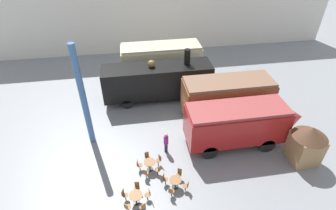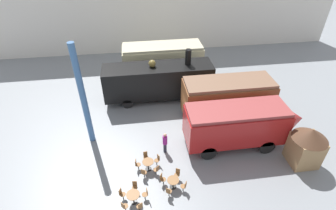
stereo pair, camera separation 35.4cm
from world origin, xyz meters
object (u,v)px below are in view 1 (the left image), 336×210
at_px(cafe_table_mid, 175,182).
at_px(cafe_chair_0, 148,194).
at_px(cafe_table_near, 136,197).
at_px(passenger_coach_vintage, 161,58).
at_px(steam_locomotive, 158,80).
at_px(passenger_coach_wooden, 227,97).
at_px(cafe_table_far, 150,164).
at_px(ticket_kiosk, 307,142).
at_px(visitor_person, 166,142).
at_px(streamlined_locomotive, 244,122).

height_order(cafe_table_mid, cafe_chair_0, cafe_chair_0).
height_order(cafe_table_near, cafe_table_mid, cafe_table_near).
bearing_deg(cafe_chair_0, cafe_table_mid, -170.77).
xyz_separation_m(passenger_coach_vintage, cafe_table_mid, (-1.06, -14.08, -1.73)).
height_order(steam_locomotive, cafe_table_near, steam_locomotive).
xyz_separation_m(passenger_coach_wooden, cafe_chair_0, (-7.23, -7.06, -1.62)).
distance_m(passenger_coach_vintage, cafe_chair_0, 15.06).
bearing_deg(cafe_table_far, passenger_coach_vintage, 78.51).
height_order(cafe_table_mid, ticket_kiosk, ticket_kiosk).
xyz_separation_m(cafe_table_near, visitor_person, (2.43, 3.93, 0.39)).
bearing_deg(passenger_coach_wooden, streamlined_locomotive, -86.59).
distance_m(streamlined_locomotive, cafe_table_near, 9.23).
bearing_deg(passenger_coach_vintage, cafe_table_near, -103.65).
bearing_deg(streamlined_locomotive, visitor_person, -179.23).
bearing_deg(cafe_table_far, cafe_table_mid, -49.31).
distance_m(passenger_coach_wooden, cafe_chair_0, 10.24).
height_order(streamlined_locomotive, ticket_kiosk, streamlined_locomotive).
distance_m(passenger_coach_vintage, cafe_table_mid, 14.23).
height_order(cafe_chair_0, visitor_person, visitor_person).
bearing_deg(cafe_table_mid, streamlined_locomotive, 30.03).
relative_size(cafe_table_mid, cafe_table_far, 0.99).
distance_m(cafe_table_near, cafe_table_mid, 2.64).
height_order(passenger_coach_vintage, passenger_coach_wooden, passenger_coach_vintage).
xyz_separation_m(passenger_coach_wooden, cafe_table_mid, (-5.46, -6.46, -1.60)).
xyz_separation_m(cafe_table_near, cafe_chair_0, (0.77, 0.13, -0.07)).
bearing_deg(streamlined_locomotive, ticket_kiosk, -33.11).
bearing_deg(streamlined_locomotive, passenger_coach_vintage, 113.01).
distance_m(steam_locomotive, passenger_coach_wooden, 6.47).
height_order(steam_locomotive, streamlined_locomotive, steam_locomotive).
bearing_deg(passenger_coach_wooden, ticket_kiosk, -55.50).
height_order(cafe_table_far, ticket_kiosk, ticket_kiosk).
bearing_deg(cafe_chair_0, passenger_coach_wooden, -145.33).
height_order(passenger_coach_wooden, cafe_chair_0, passenger_coach_wooden).
distance_m(cafe_table_near, cafe_table_far, 2.66).
xyz_separation_m(steam_locomotive, cafe_table_near, (-2.73, -10.94, -1.44)).
xyz_separation_m(passenger_coach_vintage, cafe_chair_0, (-2.83, -14.69, -1.76)).
bearing_deg(cafe_table_far, cafe_chair_0, -97.76).
relative_size(streamlined_locomotive, cafe_table_far, 11.45).
relative_size(visitor_person, ticket_kiosk, 0.59).
bearing_deg(passenger_coach_wooden, cafe_table_far, -145.47).
height_order(passenger_coach_vintage, steam_locomotive, steam_locomotive).
height_order(passenger_coach_wooden, visitor_person, passenger_coach_wooden).
xyz_separation_m(steam_locomotive, cafe_chair_0, (-1.97, -10.81, -1.51)).
bearing_deg(cafe_table_mid, steam_locomotive, 88.90).
relative_size(passenger_coach_vintage, ticket_kiosk, 2.69).
distance_m(streamlined_locomotive, cafe_chair_0, 8.51).
bearing_deg(streamlined_locomotive, cafe_table_far, -167.51).
distance_m(streamlined_locomotive, ticket_kiosk, 4.34).
relative_size(streamlined_locomotive, ticket_kiosk, 2.95).
bearing_deg(cafe_table_far, ticket_kiosk, -4.20).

